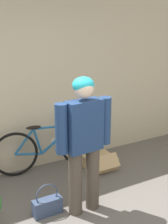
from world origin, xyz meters
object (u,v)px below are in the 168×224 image
(bicycle, at_px, (49,148))
(handbag, at_px, (47,205))
(cardboard_box, at_px, (99,162))
(person, at_px, (84,138))

(bicycle, xyz_separation_m, handbag, (-0.48, -1.01, -0.24))
(handbag, distance_m, cardboard_box, 1.36)
(bicycle, bearing_deg, handbag, -107.07)
(bicycle, relative_size, cardboard_box, 3.60)
(person, relative_size, handbag, 4.08)
(handbag, height_order, cardboard_box, handbag)
(bicycle, bearing_deg, person, -84.83)
(person, height_order, cardboard_box, person)
(person, bearing_deg, bicycle, 82.74)
(handbag, bearing_deg, person, -17.42)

